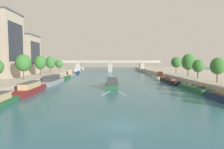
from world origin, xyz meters
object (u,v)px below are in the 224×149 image
at_px(moored_boat_right_second, 158,77).
at_px(tree_right_end_of_row, 188,62).
at_px(moored_boat_left_end, 72,74).
at_px(tree_left_nearest, 23,63).
at_px(barge_midriver, 112,83).
at_px(moored_boat_left_far, 52,80).
at_px(moored_boat_right_end, 194,89).
at_px(tree_right_far, 218,66).
at_px(moored_boat_left_midway, 77,72).
at_px(tree_left_third, 50,62).
at_px(moored_boat_right_upstream, 169,81).
at_px(moored_boat_left_gap_after, 31,88).
at_px(tree_right_distant, 176,62).
at_px(tree_right_midway, 198,66).
at_px(moored_boat_left_downstream, 64,77).
at_px(tree_left_distant, 40,62).
at_px(bridge_far, 110,64).
at_px(tree_left_far, 59,64).

bearing_deg(moored_boat_right_second, tree_right_end_of_row, -57.62).
distance_m(moored_boat_left_end, tree_left_nearest, 41.25).
bearing_deg(barge_midriver, moored_boat_left_end, 115.75).
relative_size(moored_boat_left_far, moored_boat_right_end, 1.21).
relative_size(barge_midriver, tree_right_far, 2.83).
relative_size(tree_left_nearest, tree_right_far, 1.17).
distance_m(moored_boat_left_midway, tree_left_third, 28.22).
xyz_separation_m(moored_boat_left_end, tree_right_far, (45.01, -49.26, 5.25)).
distance_m(moored_boat_left_far, tree_left_nearest, 10.62).
bearing_deg(moored_boat_left_end, moored_boat_right_upstream, -39.32).
bearing_deg(moored_boat_left_end, moored_boat_left_far, -89.69).
distance_m(moored_boat_left_gap_after, moored_boat_right_end, 39.09).
bearing_deg(tree_right_distant, moored_boat_left_far, -162.43).
bearing_deg(tree_left_nearest, tree_right_far, -9.88).
relative_size(moored_boat_left_gap_after, moored_boat_left_end, 1.08).
xyz_separation_m(moored_boat_right_end, tree_right_far, (5.61, -0.19, 5.54)).
xyz_separation_m(moored_boat_left_end, tree_right_distant, (45.41, -19.59, 5.95)).
height_order(barge_midriver, tree_right_far, tree_right_far).
height_order(tree_left_nearest, tree_right_distant, tree_left_nearest).
relative_size(barge_midriver, tree_left_third, 2.41).
bearing_deg(tree_right_distant, moored_boat_left_midway, 143.75).
height_order(barge_midriver, tree_right_midway, tree_right_midway).
height_order(barge_midriver, moored_boat_right_upstream, barge_midriver).
bearing_deg(moored_boat_left_downstream, tree_left_nearest, -104.32).
relative_size(moored_boat_left_end, tree_left_distant, 1.76).
relative_size(moored_boat_left_gap_after, moored_boat_right_upstream, 0.93).
relative_size(tree_right_end_of_row, bridge_far, 0.11).
bearing_deg(moored_boat_left_end, tree_left_distant, -104.19).
bearing_deg(tree_left_far, tree_left_nearest, -89.77).
xyz_separation_m(tree_left_far, tree_right_end_of_row, (52.16, -30.21, 1.07)).
xyz_separation_m(tree_left_distant, bridge_far, (26.07, 59.36, -1.92)).
relative_size(moored_boat_left_gap_after, moored_boat_right_end, 1.04).
relative_size(moored_boat_left_far, moored_boat_left_end, 1.27).
height_order(moored_boat_right_second, tree_left_nearest, tree_left_nearest).
relative_size(moored_boat_right_end, tree_left_distant, 1.84).
distance_m(moored_boat_left_gap_after, tree_left_third, 38.95).
relative_size(moored_boat_left_gap_after, tree_right_far, 2.28).
relative_size(moored_boat_left_end, moored_boat_left_midway, 1.26).
bearing_deg(moored_boat_right_end, tree_right_midway, 60.84).
relative_size(tree_right_midway, bridge_far, 0.08).
bearing_deg(moored_boat_left_gap_after, moored_boat_right_upstream, 27.09).
bearing_deg(tree_left_far, moored_boat_left_midway, 62.91).
height_order(moored_boat_left_far, moored_boat_right_upstream, moored_boat_left_far).
distance_m(moored_boat_left_far, tree_right_far, 47.64).
xyz_separation_m(moored_boat_right_second, tree_left_nearest, (-44.65, -22.02, 5.87)).
bearing_deg(tree_left_far, tree_right_distant, -21.04).
xyz_separation_m(moored_boat_left_downstream, tree_right_end_of_row, (45.88, -13.56, 6.49)).
xyz_separation_m(moored_boat_left_midway, tree_left_nearest, (-6.53, -53.73, 5.79)).
xyz_separation_m(moored_boat_right_second, tree_right_distant, (6.85, -1.26, 5.87)).
height_order(moored_boat_left_downstream, tree_right_far, tree_right_far).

